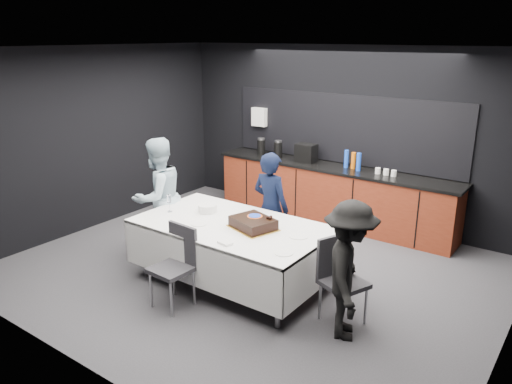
# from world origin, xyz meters

# --- Properties ---
(ground) EXTENTS (6.00, 6.00, 0.00)m
(ground) POSITION_xyz_m (0.00, 0.00, 0.00)
(ground) COLOR #3C3C41
(ground) RESTS_ON ground
(room_shell) EXTENTS (6.04, 5.04, 2.82)m
(room_shell) POSITION_xyz_m (0.00, 0.00, 1.86)
(room_shell) COLOR white
(room_shell) RESTS_ON ground
(kitchenette) EXTENTS (4.10, 0.64, 2.05)m
(kitchenette) POSITION_xyz_m (-0.02, 2.22, 0.54)
(kitchenette) COLOR #5F1F0F
(kitchenette) RESTS_ON ground
(party_table) EXTENTS (2.32, 1.32, 0.78)m
(party_table) POSITION_xyz_m (0.00, -0.40, 0.64)
(party_table) COLOR #99999E
(party_table) RESTS_ON ground
(cake_assembly) EXTENTS (0.62, 0.56, 0.16)m
(cake_assembly) POSITION_xyz_m (0.30, -0.37, 0.84)
(cake_assembly) COLOR gold
(cake_assembly) RESTS_ON party_table
(plate_stack) EXTENTS (0.24, 0.24, 0.10)m
(plate_stack) POSITION_xyz_m (-0.51, -0.25, 0.83)
(plate_stack) COLOR white
(plate_stack) RESTS_ON party_table
(loose_plate_near) EXTENTS (0.19, 0.19, 0.01)m
(loose_plate_near) POSITION_xyz_m (-0.31, -0.64, 0.78)
(loose_plate_near) COLOR white
(loose_plate_near) RESTS_ON party_table
(loose_plate_right_a) EXTENTS (0.21, 0.21, 0.01)m
(loose_plate_right_a) POSITION_xyz_m (0.86, -0.27, 0.78)
(loose_plate_right_a) COLOR white
(loose_plate_right_a) RESTS_ON party_table
(loose_plate_right_b) EXTENTS (0.20, 0.20, 0.01)m
(loose_plate_right_b) POSITION_xyz_m (0.96, -0.74, 0.78)
(loose_plate_right_b) COLOR white
(loose_plate_right_b) RESTS_ON party_table
(loose_plate_far) EXTENTS (0.18, 0.18, 0.01)m
(loose_plate_far) POSITION_xyz_m (0.10, -0.07, 0.78)
(loose_plate_far) COLOR white
(loose_plate_far) RESTS_ON party_table
(fork_pile) EXTENTS (0.18, 0.13, 0.03)m
(fork_pile) POSITION_xyz_m (0.32, -0.92, 0.79)
(fork_pile) COLOR white
(fork_pile) RESTS_ON party_table
(champagne_flute) EXTENTS (0.06, 0.06, 0.22)m
(champagne_flute) POSITION_xyz_m (-0.91, -0.53, 0.94)
(champagne_flute) COLOR white
(champagne_flute) RESTS_ON party_table
(chair_left) EXTENTS (0.53, 0.53, 0.92)m
(chair_left) POSITION_xyz_m (-1.44, -0.24, 0.53)
(chair_left) COLOR #2B2A2F
(chair_left) RESTS_ON ground
(chair_right) EXTENTS (0.55, 0.55, 0.92)m
(chair_right) POSITION_xyz_m (1.43, -0.38, 0.53)
(chair_right) COLOR #2B2A2F
(chair_right) RESTS_ON ground
(chair_near) EXTENTS (0.44, 0.44, 0.92)m
(chair_near) POSITION_xyz_m (-0.20, -1.15, 0.53)
(chair_near) COLOR #2B2A2F
(chair_near) RESTS_ON ground
(person_center) EXTENTS (0.57, 0.40, 1.50)m
(person_center) POSITION_xyz_m (0.01, 0.42, 0.75)
(person_center) COLOR black
(person_center) RESTS_ON ground
(person_left) EXTENTS (0.67, 0.84, 1.64)m
(person_left) POSITION_xyz_m (-1.38, -0.28, 0.82)
(person_left) COLOR #9EB9C7
(person_left) RESTS_ON ground
(person_right) EXTENTS (0.88, 1.07, 1.44)m
(person_right) POSITION_xyz_m (1.64, -0.60, 0.72)
(person_right) COLOR black
(person_right) RESTS_ON ground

